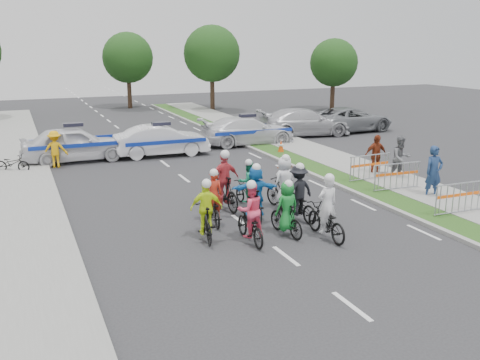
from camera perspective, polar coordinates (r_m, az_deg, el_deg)
name	(u,v)px	position (r m, az deg, el deg)	size (l,w,h in m)	color
ground	(286,256)	(14.27, 4.92, -8.10)	(90.00, 90.00, 0.00)	#28282B
curb_right	(343,188)	(20.82, 10.91, -0.81)	(0.20, 60.00, 0.12)	gray
grass_strip	(358,186)	(21.21, 12.49, -0.62)	(1.20, 60.00, 0.11)	#1C3E14
sidewalk_right	(396,181)	(22.28, 16.27, -0.11)	(2.40, 60.00, 0.13)	gray
sidewalk_left	(16,228)	(17.45, -22.76, -4.70)	(3.00, 60.00, 0.13)	gray
rider_0	(326,217)	(15.45, 9.17, -3.91)	(0.68, 1.90, 1.93)	black
rider_1	(287,214)	(15.52, 4.99, -3.58)	(0.76, 1.65, 1.69)	black
rider_2	(250,219)	(14.94, 1.08, -4.20)	(0.78, 1.81, 1.82)	black
rider_3	(206,216)	(15.15, -3.63, -3.88)	(0.96, 1.78, 1.81)	black
rider_4	(298,198)	(16.90, 6.18, -1.89)	(1.12, 1.91, 1.87)	black
rider_5	(255,196)	(16.75, 1.63, -1.75)	(1.54, 1.83, 1.86)	black
rider_6	(213,205)	(16.53, -2.87, -2.69)	(0.87, 1.80, 1.76)	black
rider_7	(284,188)	(17.88, 4.71, -0.87)	(0.89, 1.88, 1.91)	black
rider_8	(248,189)	(18.18, 0.82, -0.93)	(0.75, 1.69, 1.68)	black
rider_9	(224,187)	(17.87, -1.68, -0.71)	(1.07, 1.99, 2.05)	black
police_car_0	(74,144)	(26.30, -17.25, 3.70)	(1.95, 4.86, 1.66)	silver
police_car_1	(162,141)	(26.68, -8.36, 4.19)	(1.60, 4.59, 1.51)	silver
police_car_2	(247,131)	(29.35, 0.80, 5.29)	(2.13, 5.25, 1.52)	silver
civilian_sedan	(304,122)	(32.34, 6.90, 6.14)	(2.27, 5.59, 1.62)	#B7B7BC
civilian_suv	(351,119)	(34.38, 11.71, 6.35)	(2.53, 5.50, 1.53)	gray
spectator_0	(434,172)	(20.29, 19.97, 0.78)	(0.70, 0.46, 1.91)	navy
spectator_1	(401,158)	(22.77, 16.78, 2.27)	(0.86, 0.67, 1.77)	#57575B
spectator_2	(376,155)	(23.11, 14.29, 2.58)	(1.02, 0.42, 1.73)	maroon
marshal_hiviz	(55,149)	(25.26, -19.12, 3.12)	(1.07, 0.61, 1.65)	#E3A30B
barrier_0	(459,199)	(18.58, 22.37, -1.93)	(2.00, 0.50, 1.12)	#A5A8AD
barrier_1	(397,178)	(20.77, 16.38, 0.24)	(2.00, 0.50, 1.12)	#A5A8AD
barrier_2	(370,168)	(22.03, 13.67, 1.22)	(2.00, 0.50, 1.12)	#A5A8AD
cone_0	(284,161)	(23.81, 4.67, 2.03)	(0.40, 0.40, 0.70)	#F24C0C
cone_1	(281,147)	(27.01, 4.39, 3.53)	(0.40, 0.40, 0.70)	#F24C0C
parked_bike	(12,163)	(25.01, -23.14, 1.65)	(0.53, 1.53, 0.81)	black
tree_1	(212,54)	(44.31, -3.02, 13.30)	(4.55, 4.55, 6.82)	#382619
tree_2	(334,63)	(44.77, 9.97, 12.22)	(3.85, 3.85, 5.77)	#382619
tree_4	(128,58)	(46.54, -11.89, 12.64)	(4.20, 4.20, 6.30)	#382619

